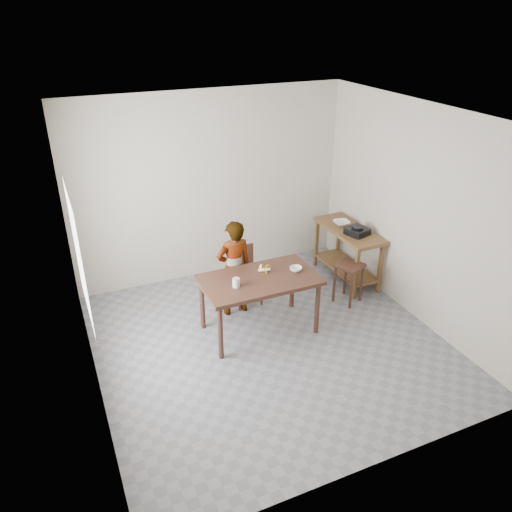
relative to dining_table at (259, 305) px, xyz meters
name	(u,v)px	position (x,y,z in m)	size (l,w,h in m)	color
floor	(269,344)	(0.00, -0.30, -0.40)	(4.00, 4.00, 0.04)	slate
ceiling	(273,115)	(0.00, -0.30, 2.35)	(4.00, 4.00, 0.04)	white
wall_back	(210,187)	(0.00, 1.72, 0.98)	(4.00, 0.04, 2.70)	beige
wall_front	(384,348)	(0.00, -2.32, 0.98)	(4.00, 0.04, 2.70)	beige
wall_left	(78,280)	(-2.02, -0.30, 0.98)	(0.04, 4.00, 2.70)	beige
wall_right	(418,214)	(2.02, -0.30, 0.98)	(0.04, 4.00, 2.70)	beige
window_pane	(79,256)	(-1.97, -0.10, 1.12)	(0.02, 1.10, 1.30)	white
dining_table	(259,305)	(0.00, 0.00, 0.00)	(1.40, 0.80, 0.75)	#3F2319
prep_counter	(347,254)	(1.72, 0.70, 0.03)	(0.50, 1.20, 0.80)	brown
child	(234,268)	(-0.13, 0.51, 0.28)	(0.48, 0.31, 1.31)	white
dining_chair	(246,277)	(0.10, 0.68, 0.02)	(0.38, 0.38, 0.78)	#3F2319
stool	(348,283)	(1.39, 0.14, -0.09)	(0.32, 0.32, 0.57)	#3F2319
glass_tumbler	(236,283)	(-0.33, -0.07, 0.43)	(0.09, 0.09, 0.11)	silver
small_bowl	(296,269)	(0.48, -0.01, 0.40)	(0.15, 0.15, 0.05)	white
banana	(264,269)	(0.12, 0.12, 0.40)	(0.17, 0.12, 0.06)	gold
serving_bowl	(341,223)	(1.70, 0.87, 0.45)	(0.24, 0.24, 0.06)	white
gas_burner	(357,231)	(1.72, 0.50, 0.47)	(0.28, 0.28, 0.09)	black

